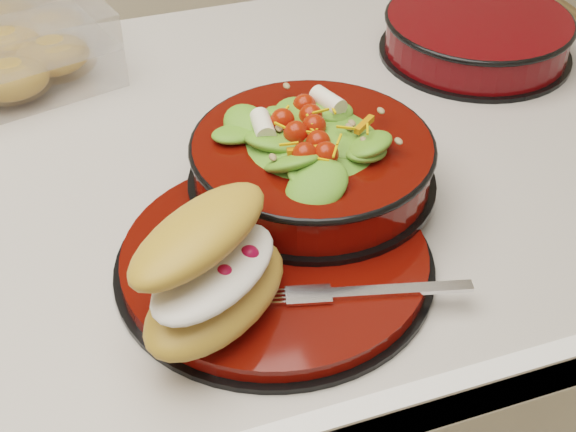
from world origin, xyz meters
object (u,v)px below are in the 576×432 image
object	(u,v)px
dinner_plate	(276,259)
fork	(373,291)
island_counter	(182,424)
salad_bowl	(312,152)
croissant	(212,270)
extra_bowl	(477,33)
pastry_box	(6,52)

from	to	relation	value
dinner_plate	fork	distance (m)	0.10
island_counter	salad_bowl	bearing A→B (deg)	-33.42
island_counter	dinner_plate	size ratio (longest dim) A/B	4.21
island_counter	croissant	distance (m)	0.56
salad_bowl	croissant	distance (m)	0.20
salad_bowl	fork	distance (m)	0.17
extra_bowl	croissant	bearing A→B (deg)	-141.54
dinner_plate	salad_bowl	xyz separation A→B (m)	(0.07, 0.09, 0.05)
pastry_box	croissant	bearing A→B (deg)	-88.73
salad_bowl	pastry_box	xyz separation A→B (m)	(-0.27, 0.34, -0.01)
salad_bowl	extra_bowl	xyz separation A→B (m)	(0.31, 0.22, -0.03)
dinner_plate	island_counter	bearing A→B (deg)	114.23
island_counter	pastry_box	size ratio (longest dim) A/B	4.55
croissant	pastry_box	size ratio (longest dim) A/B	0.64
island_counter	fork	distance (m)	0.56
dinner_plate	croissant	world-z (taller)	croissant
croissant	fork	xyz separation A→B (m)	(0.13, -0.03, -0.04)
dinner_plate	fork	world-z (taller)	fork
island_counter	dinner_plate	bearing A→B (deg)	-65.77
fork	extra_bowl	bearing A→B (deg)	-25.17
croissant	fork	distance (m)	0.14
extra_bowl	fork	bearing A→B (deg)	-129.58
dinner_plate	pastry_box	xyz separation A→B (m)	(-0.20, 0.43, 0.03)
pastry_box	extra_bowl	distance (m)	0.59
island_counter	extra_bowl	world-z (taller)	extra_bowl
salad_bowl	croissant	world-z (taller)	salad_bowl
dinner_plate	salad_bowl	world-z (taller)	salad_bowl
fork	pastry_box	bearing A→B (deg)	42.18
pastry_box	fork	bearing A→B (deg)	-76.54
dinner_plate	extra_bowl	distance (m)	0.48
fork	island_counter	bearing A→B (deg)	43.21
island_counter	extra_bowl	xyz separation A→B (m)	(0.46, 0.12, 0.48)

